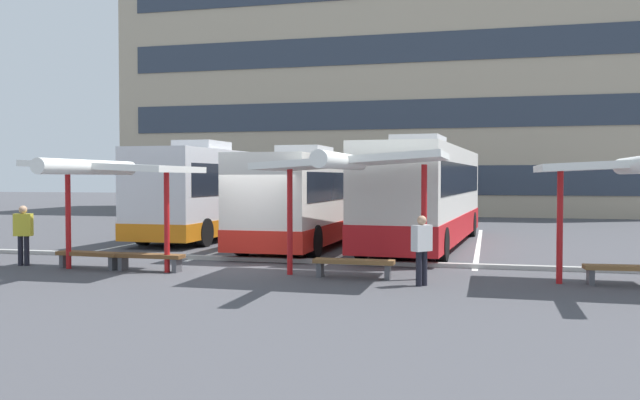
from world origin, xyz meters
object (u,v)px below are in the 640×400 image
(waiting_passenger_0, at_px, (23,231))
(coach_bus_1, at_px, (317,199))
(bench_3, at_px, (150,258))
(coach_bus_2, at_px, (426,196))
(coach_bus_0, at_px, (217,192))
(waiting_passenger_1, at_px, (422,246))
(waiting_shelter_1, at_px, (110,169))
(bench_2, at_px, (89,256))
(bench_4, at_px, (354,264))
(waiting_shelter_3, at_px, (627,168))
(waiting_shelter_2, at_px, (353,164))
(bench_5, at_px, (623,270))

(waiting_passenger_0, bearing_deg, coach_bus_1, 52.54)
(bench_3, distance_m, waiting_passenger_0, 3.95)
(coach_bus_2, xyz_separation_m, waiting_passenger_0, (-10.22, -8.08, -0.81))
(coach_bus_0, height_order, waiting_passenger_1, coach_bus_0)
(coach_bus_0, relative_size, waiting_shelter_1, 2.40)
(coach_bus_0, bearing_deg, bench_2, -87.32)
(coach_bus_2, distance_m, waiting_passenger_1, 8.98)
(waiting_shelter_1, distance_m, bench_4, 6.66)
(coach_bus_1, xyz_separation_m, bench_3, (-2.33, -8.30, -1.29))
(waiting_shelter_3, bearing_deg, waiting_shelter_2, -178.79)
(waiting_shelter_1, bearing_deg, coach_bus_2, 49.93)
(coach_bus_1, bearing_deg, bench_2, -116.61)
(bench_5, bearing_deg, bench_3, -177.45)
(bench_2, bearing_deg, waiting_shelter_2, -0.28)
(waiting_shelter_1, xyz_separation_m, waiting_passenger_0, (-3.00, 0.51, -1.68))
(waiting_shelter_1, relative_size, bench_2, 2.42)
(waiting_shelter_3, bearing_deg, coach_bus_2, 122.16)
(coach_bus_2, relative_size, bench_3, 6.62)
(coach_bus_2, height_order, waiting_shelter_1, coach_bus_2)
(coach_bus_0, xyz_separation_m, bench_5, (13.67, -9.32, -1.48))
(bench_4, xyz_separation_m, waiting_shelter_3, (6.07, 0.03, 2.29))
(coach_bus_1, bearing_deg, bench_5, -40.63)
(waiting_shelter_2, xyz_separation_m, waiting_passenger_0, (-9.24, 0.15, -1.80))
(bench_4, bearing_deg, bench_3, -178.69)
(waiting_passenger_0, bearing_deg, bench_3, -2.48)
(coach_bus_0, bearing_deg, bench_5, -34.29)
(waiting_shelter_1, height_order, bench_5, waiting_shelter_1)
(bench_3, bearing_deg, bench_4, 1.31)
(coach_bus_2, distance_m, waiting_shelter_2, 8.34)
(coach_bus_0, height_order, bench_2, coach_bus_0)
(coach_bus_2, distance_m, bench_2, 11.62)
(coach_bus_0, relative_size, bench_4, 5.53)
(waiting_shelter_2, relative_size, waiting_shelter_3, 1.12)
(coach_bus_1, xyz_separation_m, waiting_shelter_2, (3.01, -8.28, 1.12))
(waiting_shelter_1, bearing_deg, bench_4, 4.21)
(bench_4, xyz_separation_m, waiting_passenger_1, (1.70, -0.79, 0.55))
(waiting_passenger_1, bearing_deg, bench_4, 155.09)
(bench_2, xyz_separation_m, bench_3, (1.80, -0.06, 0.00))
(coach_bus_2, distance_m, waiting_shelter_1, 11.25)
(waiting_shelter_2, bearing_deg, bench_5, 4.58)
(waiting_shelter_1, bearing_deg, coach_bus_1, 69.50)
(bench_4, relative_size, waiting_shelter_3, 0.41)
(bench_4, distance_m, bench_5, 6.08)
(waiting_passenger_1, bearing_deg, bench_5, 15.04)
(bench_3, bearing_deg, waiting_shelter_3, 0.75)
(coach_bus_2, height_order, bench_4, coach_bus_2)
(waiting_passenger_1, bearing_deg, coach_bus_2, 94.63)
(bench_3, bearing_deg, waiting_passenger_0, 177.52)
(bench_2, xyz_separation_m, waiting_shelter_2, (7.14, -0.04, 2.41))
(bench_2, xyz_separation_m, waiting_passenger_1, (8.84, -0.72, 0.56))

